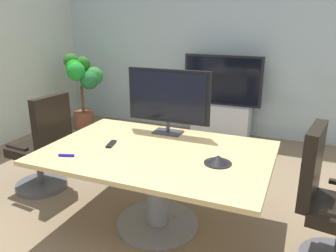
# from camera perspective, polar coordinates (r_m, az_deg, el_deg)

# --- Properties ---
(ground_plane) EXTENTS (7.29, 7.29, 0.00)m
(ground_plane) POSITION_cam_1_polar(r_m,az_deg,el_deg) (3.14, -4.90, -17.99)
(ground_plane) COLOR #7A664C
(wall_back_glass_partition) EXTENTS (5.99, 0.10, 2.73)m
(wall_back_glass_partition) POSITION_cam_1_polar(r_m,az_deg,el_deg) (5.54, 10.18, 12.67)
(wall_back_glass_partition) COLOR #9EB2B7
(wall_back_glass_partition) RESTS_ON ground
(conference_table) EXTENTS (1.94, 1.30, 0.74)m
(conference_table) POSITION_cam_1_polar(r_m,az_deg,el_deg) (3.00, -1.85, -7.25)
(conference_table) COLOR tan
(conference_table) RESTS_ON ground
(office_chair_left) EXTENTS (0.61, 0.59, 1.09)m
(office_chair_left) POSITION_cam_1_polar(r_m,az_deg,el_deg) (3.90, -20.29, -4.07)
(office_chair_left) COLOR #4C4C51
(office_chair_left) RESTS_ON ground
(office_chair_right) EXTENTS (0.63, 0.61, 1.09)m
(office_chair_right) POSITION_cam_1_polar(r_m,az_deg,el_deg) (2.87, 25.86, -12.83)
(office_chair_right) COLOR #4C4C51
(office_chair_right) RESTS_ON ground
(tv_monitor) EXTENTS (0.84, 0.18, 0.64)m
(tv_monitor) POSITION_cam_1_polar(r_m,az_deg,el_deg) (3.28, 0.06, 4.80)
(tv_monitor) COLOR #333338
(tv_monitor) RESTS_ON conference_table
(wall_display_unit) EXTENTS (1.20, 0.36, 1.31)m
(wall_display_unit) POSITION_cam_1_polar(r_m,az_deg,el_deg) (5.36, 9.00, 2.52)
(wall_display_unit) COLOR #B7BABC
(wall_display_unit) RESTS_ON ground
(potted_plant) EXTENTS (0.69, 0.66, 1.27)m
(potted_plant) POSITION_cam_1_polar(r_m,az_deg,el_deg) (5.86, -14.20, 7.28)
(potted_plant) COLOR brown
(potted_plant) RESTS_ON ground
(conference_phone) EXTENTS (0.22, 0.22, 0.07)m
(conference_phone) POSITION_cam_1_polar(r_m,az_deg,el_deg) (2.69, 8.44, -5.70)
(conference_phone) COLOR black
(conference_phone) RESTS_ON conference_table
(remote_control) EXTENTS (0.09, 0.18, 0.02)m
(remote_control) POSITION_cam_1_polar(r_m,az_deg,el_deg) (3.10, -9.58, -3.01)
(remote_control) COLOR black
(remote_control) RESTS_ON conference_table
(whiteboard_marker) EXTENTS (0.13, 0.06, 0.02)m
(whiteboard_marker) POSITION_cam_1_polar(r_m,az_deg,el_deg) (2.93, -16.82, -4.77)
(whiteboard_marker) COLOR #1919A5
(whiteboard_marker) RESTS_ON conference_table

